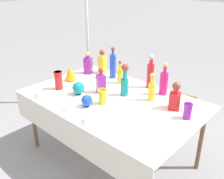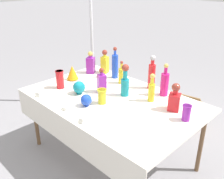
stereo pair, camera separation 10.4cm
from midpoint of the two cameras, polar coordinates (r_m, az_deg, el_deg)
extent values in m
plane|color=gray|center=(3.03, 1.02, -14.99)|extent=(40.00, 40.00, 0.00)
cube|color=white|center=(2.62, 1.14, -2.30)|extent=(1.83, 1.17, 0.03)
cube|color=white|center=(2.36, -9.00, -9.79)|extent=(1.83, 0.01, 0.30)
cylinder|color=brown|center=(3.13, -16.16, -6.49)|extent=(0.04, 0.04, 0.73)
cylinder|color=brown|center=(3.61, -2.88, -1.12)|extent=(0.04, 0.04, 0.73)
cylinder|color=brown|center=(2.79, 20.76, -11.33)|extent=(0.04, 0.04, 0.73)
cylinder|color=teal|center=(2.64, 4.10, 0.48)|extent=(0.09, 0.09, 0.18)
cylinder|color=teal|center=(2.59, 4.19, 3.41)|extent=(0.05, 0.05, 0.10)
sphere|color=maroon|center=(2.56, 4.24, 4.98)|extent=(0.08, 0.08, 0.08)
cylinder|color=#C61972|center=(2.70, 12.99, 1.09)|extent=(0.09, 0.09, 0.24)
cylinder|color=#C61972|center=(2.64, 13.31, 4.24)|extent=(0.03, 0.03, 0.07)
sphere|color=gold|center=(2.62, 13.42, 5.28)|extent=(0.05, 0.05, 0.05)
cylinder|color=red|center=(2.84, 10.08, 2.91)|extent=(0.08, 0.08, 0.28)
cylinder|color=red|center=(2.78, 10.33, 6.15)|extent=(0.04, 0.04, 0.06)
sphere|color=#B2B2B7|center=(2.77, 10.41, 7.11)|extent=(0.06, 0.06, 0.06)
cylinder|color=yellow|center=(2.56, 10.14, -0.71)|extent=(0.07, 0.07, 0.18)
cylinder|color=yellow|center=(2.51, 10.36, 1.93)|extent=(0.03, 0.03, 0.07)
sphere|color=gold|center=(2.49, 10.44, 3.02)|extent=(0.05, 0.05, 0.05)
cylinder|color=blue|center=(3.09, 1.65, 5.27)|extent=(0.08, 0.08, 0.29)
cylinder|color=blue|center=(3.04, 1.69, 8.44)|extent=(0.03, 0.03, 0.06)
sphere|color=maroon|center=(3.03, 1.70, 9.27)|extent=(0.05, 0.05, 0.05)
cylinder|color=yellow|center=(2.95, 3.19, 3.10)|extent=(0.07, 0.07, 0.18)
cylinder|color=yellow|center=(2.91, 3.25, 5.36)|extent=(0.03, 0.03, 0.07)
sphere|color=maroon|center=(2.89, 3.27, 6.18)|extent=(0.04, 0.04, 0.04)
cube|color=yellow|center=(3.27, -0.73, 5.67)|extent=(0.10, 0.10, 0.22)
cylinder|color=yellow|center=(3.23, -0.75, 7.81)|extent=(0.04, 0.04, 0.04)
sphere|color=maroon|center=(3.22, -0.75, 8.48)|extent=(0.07, 0.07, 0.07)
cube|color=purple|center=(3.27, -3.96, 5.53)|extent=(0.13, 0.13, 0.21)
cylinder|color=purple|center=(3.24, -4.02, 7.54)|extent=(0.04, 0.04, 0.03)
sphere|color=gold|center=(3.23, -4.04, 8.13)|extent=(0.06, 0.06, 0.06)
cube|color=red|center=(2.44, 15.24, -2.83)|extent=(0.14, 0.14, 0.16)
cylinder|color=red|center=(2.39, 15.51, -0.57)|extent=(0.05, 0.05, 0.05)
sphere|color=maroon|center=(2.37, 15.64, 0.48)|extent=(0.08, 0.08, 0.08)
cube|color=purple|center=(2.71, -1.27, 1.37)|extent=(0.11, 0.11, 0.20)
cylinder|color=purple|center=(2.67, -1.30, 3.72)|extent=(0.03, 0.03, 0.04)
sphere|color=maroon|center=(2.66, -1.30, 4.42)|extent=(0.05, 0.05, 0.05)
cylinder|color=red|center=(2.86, -10.79, 2.26)|extent=(0.09, 0.09, 0.21)
cylinder|color=red|center=(2.83, -10.94, 4.09)|extent=(0.09, 0.09, 0.01)
cylinder|color=purple|center=(2.30, 17.91, -5.11)|extent=(0.07, 0.07, 0.15)
cylinder|color=purple|center=(2.27, 18.13, -3.63)|extent=(0.08, 0.08, 0.01)
cylinder|color=yellow|center=(2.48, -1.09, -1.60)|extent=(0.08, 0.08, 0.15)
cylinder|color=yellow|center=(2.45, -1.10, -0.14)|extent=(0.10, 0.10, 0.01)
cylinder|color=orange|center=(3.11, -8.00, 2.38)|extent=(0.07, 0.07, 0.01)
cone|color=orange|center=(3.08, -8.10, 3.92)|extent=(0.14, 0.14, 0.17)
cylinder|color=teal|center=(2.73, -6.38, -0.86)|extent=(0.06, 0.06, 0.01)
sphere|color=teal|center=(2.70, -6.45, 0.50)|extent=(0.13, 0.13, 0.13)
cylinder|color=blue|center=(2.47, -4.66, -3.65)|extent=(0.05, 0.05, 0.01)
sphere|color=blue|center=(2.44, -4.71, -2.41)|extent=(0.11, 0.11, 0.11)
cube|color=white|center=(2.18, -5.80, -7.20)|extent=(0.05, 0.03, 0.05)
cube|color=white|center=(2.73, -15.63, -1.22)|extent=(0.06, 0.03, 0.05)
cube|color=white|center=(2.40, -9.75, -4.43)|extent=(0.06, 0.02, 0.03)
cube|color=tan|center=(3.68, 15.52, -4.99)|extent=(0.60, 0.46, 0.34)
cube|color=tan|center=(3.67, 16.78, -1.51)|extent=(0.49, 0.15, 0.09)
cylinder|color=silver|center=(3.82, -3.85, 12.09)|extent=(0.04, 0.04, 2.22)
cylinder|color=#333338|center=(4.19, -3.44, -2.61)|extent=(0.18, 0.18, 0.04)
camera|label=1|loc=(0.05, -88.83, 0.53)|focal=40.00mm
camera|label=2|loc=(0.05, 91.17, -0.53)|focal=40.00mm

